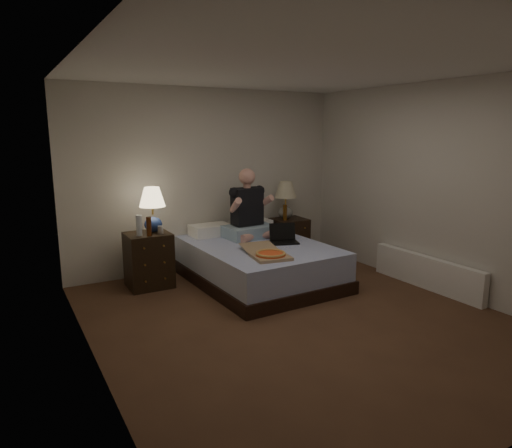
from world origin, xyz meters
TOP-DOWN VIEW (x-y plane):
  - floor at (0.00, 0.00)m, footprint 4.00×4.50m
  - ceiling at (0.00, 0.00)m, footprint 4.00×4.50m
  - wall_back at (0.00, 2.25)m, footprint 4.00×0.00m
  - wall_left at (-2.00, 0.00)m, footprint 0.00×4.50m
  - wall_right at (2.00, 0.00)m, footprint 0.00×4.50m
  - bed at (0.25, 1.27)m, footprint 1.55×2.03m
  - nightstand_left at (-1.03, 1.78)m, footprint 0.53×0.47m
  - nightstand_right at (1.17, 1.94)m, footprint 0.50×0.45m
  - lamp_left at (-0.94, 1.83)m, footprint 0.38×0.38m
  - lamp_right at (1.13, 1.98)m, footprint 0.41×0.41m
  - water_bottle at (-1.15, 1.70)m, footprint 0.07×0.07m
  - soda_can at (-0.91, 1.66)m, footprint 0.07×0.07m
  - beer_bottle_left at (-1.05, 1.64)m, footprint 0.06×0.06m
  - beer_bottle_right at (1.06, 1.89)m, footprint 0.06×0.06m
  - person at (0.33, 1.67)m, footprint 0.69×0.55m
  - laptop at (0.56, 1.14)m, footprint 0.41×0.37m
  - pizza_box at (0.04, 0.63)m, footprint 0.52×0.82m
  - radiator at (1.93, 0.02)m, footprint 0.10×1.60m

SIDE VIEW (x-z plane):
  - floor at x=0.00m, z-range 0.00..0.00m
  - radiator at x=1.93m, z-range 0.00..0.40m
  - bed at x=0.25m, z-range 0.00..0.50m
  - nightstand_right at x=1.17m, z-range 0.00..0.63m
  - nightstand_left at x=-1.03m, z-range 0.00..0.68m
  - pizza_box at x=0.04m, z-range 0.50..0.58m
  - laptop at x=0.56m, z-range 0.50..0.74m
  - soda_can at x=-0.91m, z-range 0.68..0.78m
  - beer_bottle_right at x=1.06m, z-range 0.63..0.86m
  - beer_bottle_left at x=-1.05m, z-range 0.68..0.91m
  - water_bottle at x=-1.15m, z-range 0.68..0.93m
  - lamp_right at x=1.13m, z-range 0.63..1.19m
  - lamp_left at x=-0.94m, z-range 0.68..1.24m
  - person at x=0.33m, z-range 0.50..1.43m
  - wall_back at x=0.00m, z-range 0.00..2.50m
  - wall_left at x=-2.00m, z-range 0.00..2.50m
  - wall_right at x=2.00m, z-range 0.00..2.50m
  - ceiling at x=0.00m, z-range 2.50..2.50m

